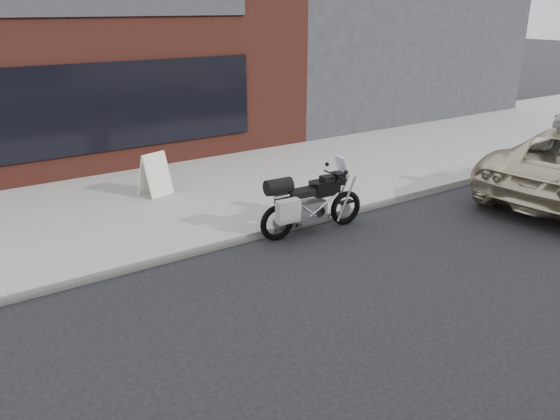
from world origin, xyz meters
TOP-DOWN VIEW (x-y plane):
  - ground at (0.00, 0.00)m, footprint 120.00×120.00m
  - near_sidewalk at (0.00, 7.00)m, footprint 44.00×6.00m
  - storefront at (-2.00, 13.98)m, footprint 14.00×10.07m
  - neighbour_building at (10.00, 14.00)m, footprint 10.00×10.00m
  - motorcycle at (1.18, 3.76)m, footprint 2.14×0.69m
  - pedestrian at (6.50, 2.43)m, footprint 0.77×0.61m
  - sandwich_sign at (-0.42, 6.92)m, footprint 0.68×0.64m

SIDE VIEW (x-z plane):
  - ground at x=0.00m, z-range 0.00..0.00m
  - near_sidewalk at x=0.00m, z-range 0.00..0.15m
  - motorcycle at x=1.18m, z-range -0.09..1.26m
  - sandwich_sign at x=-0.42m, z-range 0.15..1.04m
  - pedestrian at x=6.50m, z-range 0.00..1.85m
  - storefront at x=-2.00m, z-range 0.00..4.50m
  - neighbour_building at x=10.00m, z-range 0.00..6.00m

